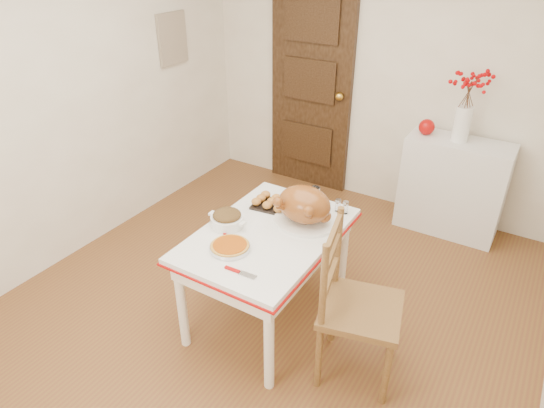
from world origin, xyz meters
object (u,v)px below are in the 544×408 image
Objects in this scene: sideboard at (452,187)px; kitchen_table at (268,276)px; turkey_platter at (304,206)px; chair_oak at (362,306)px; pumpkin_pie at (230,246)px.

sideboard reaches higher than kitchen_table.
turkey_platter reaches higher than kitchen_table.
chair_oak reaches higher than turkey_platter.
sideboard is 2.06× the size of turkey_platter.
chair_oak is (0.70, -0.12, 0.16)m from kitchen_table.
chair_oak is at bearing -19.50° from turkey_platter.
turkey_platter is at bearing 46.04° from chair_oak.
chair_oak is 0.84m from pumpkin_pie.
sideboard reaches higher than pumpkin_pie.
kitchen_table is 1.15× the size of chair_oak.
chair_oak is at bearing -91.73° from sideboard.
sideboard is 0.72× the size of kitchen_table.
pumpkin_pie reaches higher than kitchen_table.
kitchen_table is 0.54m from turkey_platter.
chair_oak is 2.47× the size of turkey_platter.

